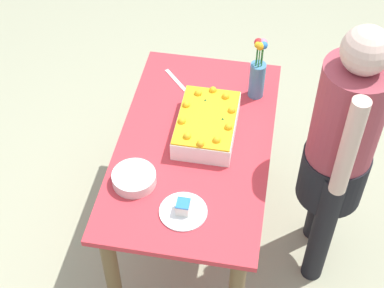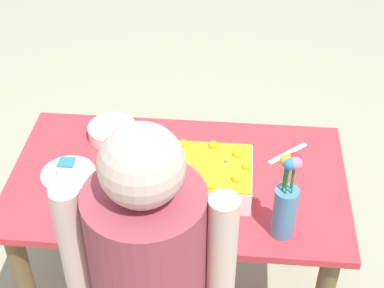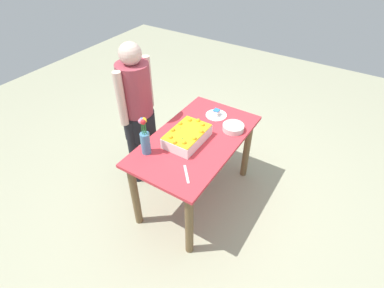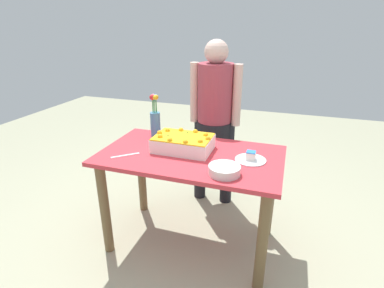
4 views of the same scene
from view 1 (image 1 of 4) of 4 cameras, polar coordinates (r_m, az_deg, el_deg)
The scene contains 8 objects.
ground_plane at distance 3.37m, azimuth 0.22°, elevation -8.68°, with size 8.00×8.00×0.00m, color #A6A687.
dining_table at distance 2.88m, azimuth 0.26°, elevation -1.76°, with size 1.27×0.72×0.76m.
sheet_cake at distance 2.78m, azimuth 1.45°, elevation 1.94°, with size 0.41×0.27×0.13m.
serving_plate_with_slice at distance 2.50m, azimuth -0.86°, elevation -6.40°, with size 0.21×0.21×0.07m.
cake_knife at distance 3.09m, azimuth -1.57°, elevation 6.21°, with size 0.20×0.02×0.00m, color silver.
flower_vase at distance 2.93m, azimuth 6.39°, elevation 6.88°, with size 0.08×0.08×0.34m.
fruit_bowl at distance 2.60m, azimuth -5.64°, elevation -3.33°, with size 0.20×0.20×0.05m, color silver.
person_standing at distance 2.71m, azimuth 14.18°, elevation -0.22°, with size 0.45×0.31×1.49m.
Camera 1 is at (1.88, 0.32, 2.78)m, focal length 55.00 mm.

